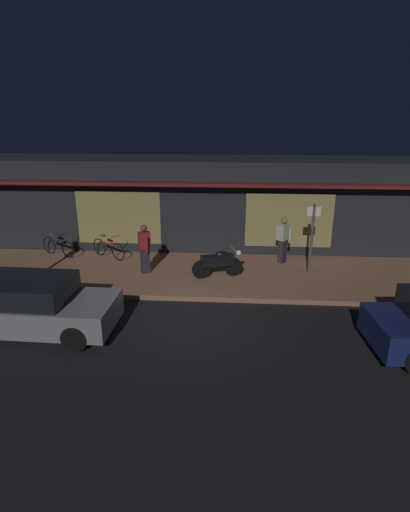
% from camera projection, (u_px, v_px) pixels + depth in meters
% --- Properties ---
extents(ground_plane, '(60.00, 60.00, 0.00)m').
position_uv_depth(ground_plane, '(190.00, 317.00, 11.41)').
color(ground_plane, black).
extents(sidewalk_slab, '(18.00, 4.00, 0.15)m').
position_uv_depth(sidewalk_slab, '(199.00, 274.00, 14.21)').
color(sidewalk_slab, '#8C6047').
rests_on(sidewalk_slab, ground_plane).
extents(storefront_building, '(18.00, 3.30, 3.60)m').
position_uv_depth(storefront_building, '(205.00, 203.00, 16.83)').
color(storefront_building, black).
rests_on(storefront_building, ground_plane).
extents(motorcycle, '(1.66, 0.72, 0.97)m').
position_uv_depth(motorcycle, '(218.00, 263.00, 13.65)').
color(motorcycle, black).
rests_on(motorcycle, sidewalk_slab).
extents(bicycle_parked, '(1.44, 0.90, 0.91)m').
position_uv_depth(bicycle_parked, '(108.00, 249.00, 15.47)').
color(bicycle_parked, black).
rests_on(bicycle_parked, sidewalk_slab).
extents(bicycle_extra, '(1.51, 0.77, 0.91)m').
position_uv_depth(bicycle_extra, '(58.00, 246.00, 15.71)').
color(bicycle_extra, black).
rests_on(bicycle_extra, sidewalk_slab).
extents(person_photographer, '(0.44, 0.58, 1.67)m').
position_uv_depth(person_photographer, '(145.00, 248.00, 13.88)').
color(person_photographer, '#28232D').
rests_on(person_photographer, sidewalk_slab).
extents(person_bystander, '(0.54, 0.44, 1.67)m').
position_uv_depth(person_bystander, '(283.00, 239.00, 14.82)').
color(person_bystander, '#28232D').
rests_on(person_bystander, sidewalk_slab).
extents(sign_post, '(0.44, 0.09, 2.40)m').
position_uv_depth(sign_post, '(312.00, 235.00, 13.60)').
color(sign_post, '#47474C').
rests_on(sign_post, sidewalk_slab).
extents(parked_car_far, '(4.15, 1.88, 1.42)m').
position_uv_depth(parked_car_far, '(32.00, 306.00, 10.49)').
color(parked_car_far, black).
rests_on(parked_car_far, ground_plane).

